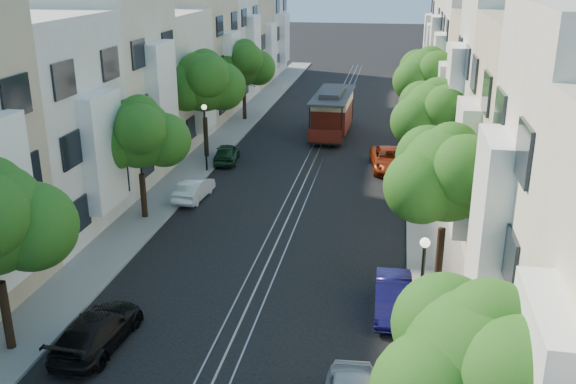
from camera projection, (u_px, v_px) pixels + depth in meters
The scene contains 24 objects.
ground at pixel (319, 151), 44.68m from camera, with size 200.00×200.00×0.00m, color black.
sidewalk_east at pixel (425, 155), 43.50m from camera, with size 2.50×80.00×0.12m, color gray.
sidewalk_west at pixel (218, 145), 45.82m from camera, with size 2.50×80.00×0.12m, color gray.
rail_left at pixel (311, 150), 44.76m from camera, with size 0.06×80.00×0.02m, color gray.
rail_slot at pixel (319, 150), 44.68m from camera, with size 0.06×80.00×0.02m, color gray.
rail_right at pixel (327, 151), 44.59m from camera, with size 0.06×80.00×0.02m, color gray.
lane_line at pixel (319, 151), 44.68m from camera, with size 0.08×80.00×0.01m, color tan.
townhouses_east at pixel (504, 82), 40.95m from camera, with size 7.75×72.00×12.00m.
townhouses_west at pixel (151, 73), 44.78m from camera, with size 7.75×72.00×11.76m.
tree_e_a at pixel (483, 372), 13.26m from camera, with size 4.72×3.87×6.27m.
tree_e_b at pixel (448, 176), 24.28m from camera, with size 4.93×4.08×6.68m.
tree_e_c at pixel (435, 115), 34.52m from camera, with size 4.84×3.99×6.52m.
tree_e_d at pixel (429, 77), 44.64m from camera, with size 5.01×4.16×6.85m.
tree_w_b at pixel (140, 135), 31.32m from camera, with size 4.72×3.87×6.27m.
tree_w_c at pixel (204, 82), 41.30m from camera, with size 5.13×4.28×7.09m.
tree_w_d at pixel (244, 65), 51.66m from camera, with size 4.84×3.99×6.52m.
lamp_east at pixel (422, 279), 20.45m from camera, with size 0.32×0.32×4.16m.
lamp_west at pixel (205, 128), 39.16m from camera, with size 0.32×0.32×4.16m.
cable_car at pixel (332, 110), 48.17m from camera, with size 2.79×8.32×3.18m.
parked_car_e_mid at pixel (393, 297), 23.87m from camera, with size 1.33×3.82×1.26m, color #0F0C3D.
parked_car_e_far at pixel (390, 159), 40.36m from camera, with size 2.22×4.82×1.34m, color maroon.
parked_car_w_near at pixel (97, 330), 21.72m from camera, with size 1.76×4.34×1.26m, color black.
parked_car_w_mid at pixel (194, 189), 35.35m from camera, with size 1.25×3.58×1.18m, color white.
parked_car_w_far at pixel (227, 153), 41.89m from camera, with size 1.45×3.61×1.23m, color #14321D.
Camera 1 is at (5.18, -14.77, 12.38)m, focal length 40.00 mm.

